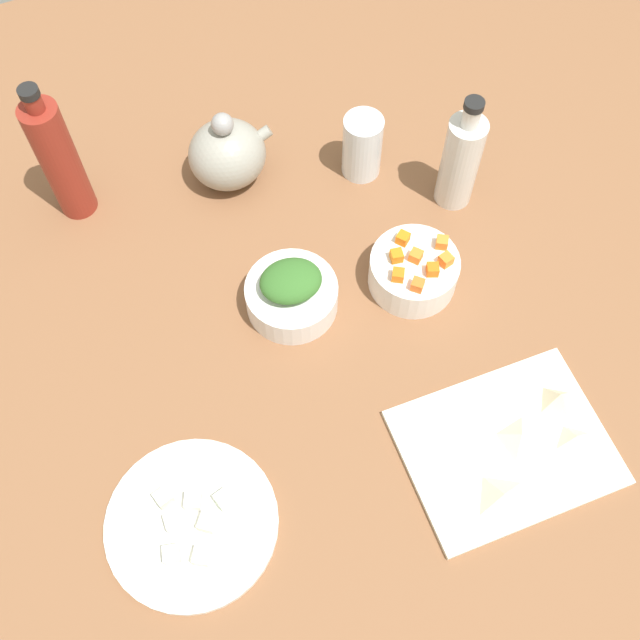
{
  "coord_description": "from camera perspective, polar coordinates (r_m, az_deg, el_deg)",
  "views": [
    {
      "loc": [
        -22.32,
        -49.67,
        109.14
      ],
      "look_at": [
        0.0,
        0.0,
        8.0
      ],
      "focal_mm": 43.16,
      "sensor_mm": 36.0,
      "label": 1
    }
  ],
  "objects": [
    {
      "name": "tabletop",
      "position": [
        1.21,
        0.0,
        -1.46
      ],
      "size": [
        190.0,
        190.0,
        3.0
      ],
      "primitive_type": "cube",
      "color": "brown",
      "rests_on": "ground"
    },
    {
      "name": "cutting_board",
      "position": [
        1.15,
        13.58,
        -9.15
      ],
      "size": [
        30.24,
        24.05,
        1.0
      ],
      "primitive_type": "cube",
      "rotation": [
        0.0,
        0.0,
        -0.06
      ],
      "color": "white",
      "rests_on": "tabletop"
    },
    {
      "name": "plate_tofu",
      "position": [
        1.1,
        -9.48,
        -14.64
      ],
      "size": [
        23.78,
        23.78,
        1.2
      ],
      "primitive_type": "cylinder",
      "color": "white",
      "rests_on": "tabletop"
    },
    {
      "name": "bowl_greens",
      "position": [
        1.2,
        -2.11,
        1.75
      ],
      "size": [
        14.41,
        14.41,
        5.3
      ],
      "primitive_type": "cylinder",
      "color": "white",
      "rests_on": "tabletop"
    },
    {
      "name": "bowl_carrots",
      "position": [
        1.22,
        6.94,
        3.6
      ],
      "size": [
        14.06,
        14.06,
        5.99
      ],
      "primitive_type": "cylinder",
      "color": "white",
      "rests_on": "tabletop"
    },
    {
      "name": "teapot",
      "position": [
        1.33,
        -6.88,
        12.15
      ],
      "size": [
        14.84,
        12.38,
        14.96
      ],
      "color": "#9B988C",
      "rests_on": "tabletop"
    },
    {
      "name": "bottle_0",
      "position": [
        1.28,
        10.39,
        11.59
      ],
      "size": [
        6.24,
        6.24,
        22.39
      ],
      "color": "silver",
      "rests_on": "tabletop"
    },
    {
      "name": "bottle_1",
      "position": [
        1.3,
        -18.78,
        11.21
      ],
      "size": [
        6.06,
        6.06,
        26.92
      ],
      "color": "maroon",
      "rests_on": "tabletop"
    },
    {
      "name": "drinking_glass_0",
      "position": [
        1.33,
        3.15,
        12.75
      ],
      "size": [
        6.72,
        6.72,
        11.92
      ],
      "primitive_type": "cylinder",
      "color": "white",
      "rests_on": "tabletop"
    },
    {
      "name": "carrot_cube_0",
      "position": [
        1.19,
        5.7,
        4.76
      ],
      "size": [
        2.11,
        2.11,
        1.8
      ],
      "primitive_type": "cube",
      "rotation": [
        0.0,
        0.0,
        2.95
      ],
      "color": "orange",
      "rests_on": "bowl_carrots"
    },
    {
      "name": "carrot_cube_1",
      "position": [
        1.18,
        8.44,
        3.56
      ],
      "size": [
        2.36,
        2.36,
        1.8
      ],
      "primitive_type": "cube",
      "rotation": [
        0.0,
        0.0,
        1.17
      ],
      "color": "orange",
      "rests_on": "bowl_carrots"
    },
    {
      "name": "carrot_cube_2",
      "position": [
        1.19,
        7.12,
        4.74
      ],
      "size": [
        2.53,
        2.53,
        1.8
      ],
      "primitive_type": "cube",
      "rotation": [
        0.0,
        0.0,
        2.23
      ],
      "color": "orange",
      "rests_on": "bowl_carrots"
    },
    {
      "name": "carrot_cube_3",
      "position": [
        1.17,
        5.81,
        3.34
      ],
      "size": [
        2.49,
        2.49,
        1.8
      ],
      "primitive_type": "cube",
      "rotation": [
        0.0,
        0.0,
        2.57
      ],
      "color": "orange",
      "rests_on": "bowl_carrots"
    },
    {
      "name": "carrot_cube_4",
      "position": [
        1.17,
        7.25,
        2.6
      ],
      "size": [
        2.55,
        2.55,
        1.8
      ],
      "primitive_type": "cube",
      "rotation": [
        0.0,
        0.0,
        2.35
      ],
      "color": "orange",
      "rests_on": "bowl_carrots"
    },
    {
      "name": "carrot_cube_5",
      "position": [
        1.2,
        9.32,
        4.42
      ],
      "size": [
        2.14,
        2.14,
        1.8
      ],
      "primitive_type": "cube",
      "rotation": [
        0.0,
        0.0,
        1.79
      ],
      "color": "orange",
      "rests_on": "bowl_carrots"
    },
    {
      "name": "carrot_cube_6",
      "position": [
        1.21,
        6.16,
        6.05
      ],
      "size": [
        2.51,
        2.51,
        1.8
      ],
      "primitive_type": "cube",
      "rotation": [
        0.0,
        0.0,
        2.2
      ],
      "color": "orange",
      "rests_on": "bowl_carrots"
    },
    {
      "name": "carrot_cube_7",
      "position": [
        1.21,
        9.03,
        5.7
      ],
      "size": [
        2.49,
        2.49,
        1.8
      ],
      "primitive_type": "cube",
      "rotation": [
        0.0,
        0.0,
        2.56
      ],
      "color": "orange",
      "rests_on": "bowl_carrots"
    },
    {
      "name": "chopped_greens_mound",
      "position": [
        1.16,
        -2.18,
        2.91
      ],
      "size": [
        10.61,
        9.22,
        4.05
      ],
      "primitive_type": "ellipsoid",
      "rotation": [
        0.0,
        0.0,
        2.99
      ],
      "color": "#356928",
      "rests_on": "bowl_greens"
    },
    {
      "name": "tofu_cube_0",
      "position": [
        1.08,
        -8.34,
        -14.7
      ],
      "size": [
        3.09,
        3.09,
        2.2
      ],
      "primitive_type": "cube",
      "rotation": [
        0.0,
        0.0,
        2.46
      ],
      "color": "white",
      "rests_on": "plate_tofu"
    },
    {
      "name": "tofu_cube_1",
      "position": [
        1.09,
        -9.38,
        -13.13
      ],
      "size": [
        2.93,
        2.93,
        2.2
      ],
      "primitive_type": "cube",
      "rotation": [
        0.0,
        0.0,
        1.13
      ],
      "color": "white",
      "rests_on": "plate_tofu"
    },
    {
      "name": "tofu_cube_2",
      "position": [
        1.09,
        -10.79,
        -14.52
      ],
      "size": [
        2.32,
        2.32,
        2.2
      ],
      "primitive_type": "cube",
      "rotation": [
        0.0,
        0.0,
        3.09
      ],
      "color": "white",
      "rests_on": "plate_tofu"
    },
    {
      "name": "tofu_cube_3",
      "position": [
        1.1,
        -11.51,
        -12.79
      ],
      "size": [
        2.66,
        2.66,
        2.2
      ],
      "primitive_type": "cube",
      "rotation": [
        0.0,
        0.0,
        0.24
      ],
      "color": "white",
      "rests_on": "plate_tofu"
    },
    {
      "name": "tofu_cube_4",
      "position": [
        1.08,
        -7.11,
        -13.04
      ],
      "size": [
        2.64,
        2.64,
        2.2
      ],
      "primitive_type": "cube",
      "rotation": [
        0.0,
        0.0,
        0.23
      ],
      "color": "white",
      "rests_on": "plate_tofu"
    },
    {
      "name": "tofu_cube_5",
      "position": [
        1.07,
        -8.75,
        -16.97
      ],
      "size": [
        3.05,
        3.05,
        2.2
      ],
      "primitive_type": "cube",
      "rotation": [
        0.0,
        0.0,
        2.56
      ],
      "color": "white",
      "rests_on": "plate_tofu"
    },
    {
      "name": "tofu_cube_6",
      "position": [
        1.08,
        -10.93,
        -16.71
      ],
      "size": [
        2.68,
        2.68,
        2.2
      ],
      "primitive_type": "cube",
      "rotation": [
        0.0,
        0.0,
        1.32
      ],
      "color": "white",
      "rests_on": "plate_tofu"
    },
    {
      "name": "dumpling_0",
      "position": [
        1.14,
        14.64,
        -8.38
      ],
      "size": [
        6.91,
        6.94,
        2.12
      ],
      "primitive_type": "pyramid",
      "rotation": [
        0.0,
        0.0,
        0.91
      ],
      "color": "beige",
      "rests_on": "cutting_board"
    },
    {
      "name": "dumpling_1",
      "position": [
        1.17,
        17.25,
        -5.56
      ],
      "size": [
        4.59,
        4.64,
        3.05
      ],
      "primitive_type": "pyramid",
      "rotation": [
        0.0,
        0.0,
        4.88
      ],
      "color": "beige",
      "rests_on": "cutting_board"
    },
    {
      "name": "dumpling_2",
      "position": [
        1.16,
        18.39,
        -8.35
      ],
      "size": [
        4.26,
        3.65,
        2.1
      ],
      "primitive_type": "pyramid",
      "rotation": [
        0.0,
        0.0,
        3.15
      ],
      "color": "beige",
      "rests_on": "cutting_board"
    },
    {
      "name": "dumpling_3",
      "position": [
        1.11,
        13.39,
        -12.62
      ],
      "size": [
        6.64,
        6.49,
        2.34
      ],
      "primitive_type": "pyramid",
      "rotation": [
        0.0,
        0.0,
        0.2
      ],
      "color": "beige",
      "rests_on": "cutting_board"
    }
  ]
}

